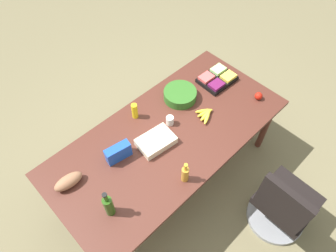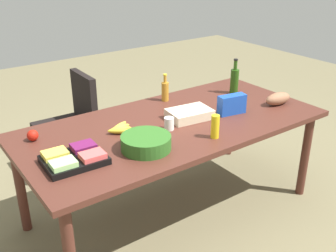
# 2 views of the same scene
# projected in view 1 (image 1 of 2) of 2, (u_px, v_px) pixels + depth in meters

# --- Properties ---
(ground_plane) EXTENTS (10.00, 10.00, 0.00)m
(ground_plane) POSITION_uv_depth(u_px,v_px,m) (169.00, 175.00, 3.36)
(ground_plane) COLOR #746B4B
(conference_table) EXTENTS (2.26, 1.08, 0.78)m
(conference_table) POSITION_uv_depth(u_px,v_px,m) (169.00, 139.00, 2.79)
(conference_table) COLOR #4E261D
(conference_table) RESTS_ON ground
(office_chair) EXTENTS (0.56, 0.56, 0.92)m
(office_chair) POSITION_uv_depth(u_px,v_px,m) (282.00, 207.00, 2.76)
(office_chair) COLOR gray
(office_chair) RESTS_ON ground
(chip_bag_blue) EXTENTS (0.23, 0.12, 0.15)m
(chip_bag_blue) POSITION_uv_depth(u_px,v_px,m) (118.00, 153.00, 2.53)
(chip_bag_blue) COLOR #1B4AB6
(chip_bag_blue) RESTS_ON conference_table
(fruit_platter) EXTENTS (0.37, 0.29, 0.07)m
(fruit_platter) POSITION_uv_depth(u_px,v_px,m) (217.00, 79.00, 3.12)
(fruit_platter) COLOR black
(fruit_platter) RESTS_ON conference_table
(banana_bunch) EXTENTS (0.20, 0.19, 0.04)m
(banana_bunch) POSITION_uv_depth(u_px,v_px,m) (206.00, 114.00, 2.85)
(banana_bunch) COLOR yellow
(banana_bunch) RESTS_ON conference_table
(wine_bottle) EXTENTS (0.08, 0.08, 0.31)m
(wine_bottle) POSITION_uv_depth(u_px,v_px,m) (109.00, 205.00, 2.21)
(wine_bottle) COLOR #254E12
(wine_bottle) RESTS_ON conference_table
(sheet_cake) EXTENTS (0.34, 0.26, 0.07)m
(sheet_cake) POSITION_uv_depth(u_px,v_px,m) (156.00, 141.00, 2.65)
(sheet_cake) COLOR beige
(sheet_cake) RESTS_ON conference_table
(paper_cup) EXTENTS (0.09, 0.09, 0.09)m
(paper_cup) POSITION_uv_depth(u_px,v_px,m) (170.00, 121.00, 2.78)
(paper_cup) COLOR white
(paper_cup) RESTS_ON conference_table
(salad_bowl) EXTENTS (0.32, 0.32, 0.09)m
(salad_bowl) POSITION_uv_depth(u_px,v_px,m) (180.00, 95.00, 2.97)
(salad_bowl) COLOR #2D6321
(salad_bowl) RESTS_ON conference_table
(mustard_bottle) EXTENTS (0.06, 0.06, 0.16)m
(mustard_bottle) POSITION_uv_depth(u_px,v_px,m) (135.00, 111.00, 2.80)
(mustard_bottle) COLOR yellow
(mustard_bottle) RESTS_ON conference_table
(bread_loaf) EXTENTS (0.25, 0.13, 0.10)m
(bread_loaf) POSITION_uv_depth(u_px,v_px,m) (68.00, 181.00, 2.40)
(bread_loaf) COLOR #956346
(bread_loaf) RESTS_ON conference_table
(apple_red) EXTENTS (0.10, 0.10, 0.08)m
(apple_red) POSITION_uv_depth(u_px,v_px,m) (259.00, 96.00, 2.97)
(apple_red) COLOR red
(apple_red) RESTS_ON conference_table
(dressing_bottle) EXTENTS (0.07, 0.07, 0.23)m
(dressing_bottle) POSITION_uv_depth(u_px,v_px,m) (185.00, 174.00, 2.40)
(dressing_bottle) COLOR #BB8226
(dressing_bottle) RESTS_ON conference_table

